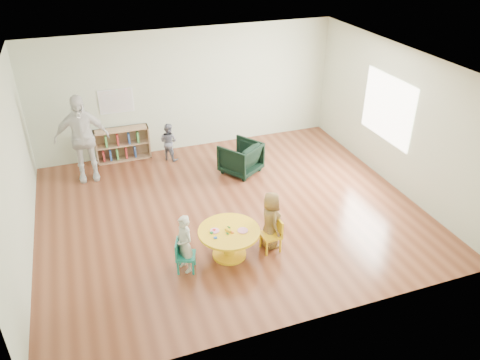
{
  "coord_description": "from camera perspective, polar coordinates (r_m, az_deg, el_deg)",
  "views": [
    {
      "loc": [
        -2.31,
        -7.08,
        4.94
      ],
      "look_at": [
        0.11,
        -0.3,
        0.81
      ],
      "focal_mm": 35.0,
      "sensor_mm": 36.0,
      "label": 1
    }
  ],
  "objects": [
    {
      "name": "activity_table",
      "position": [
        7.64,
        -1.33,
        -7.1
      ],
      "size": [
        1.01,
        1.01,
        0.55
      ],
      "rotation": [
        0.0,
        0.0,
        -0.23
      ],
      "color": "yellow",
      "rests_on": "ground"
    },
    {
      "name": "child_left",
      "position": [
        7.32,
        -6.79,
        -7.76
      ],
      "size": [
        0.34,
        0.42,
        0.99
      ],
      "primitive_type": "imported",
      "rotation": [
        0.0,
        0.0,
        -1.25
      ],
      "color": "silver",
      "rests_on": "ground"
    },
    {
      "name": "kid_chair_left",
      "position": [
        7.44,
        -6.95,
        -9.03
      ],
      "size": [
        0.38,
        0.38,
        0.55
      ],
      "rotation": [
        0.0,
        0.0,
        -1.91
      ],
      "color": "#178370",
      "rests_on": "ground"
    },
    {
      "name": "alphabet_poster",
      "position": [
        10.7,
        -14.86,
        9.29
      ],
      "size": [
        0.74,
        0.01,
        0.54
      ],
      "color": "white",
      "rests_on": "ground"
    },
    {
      "name": "kid_chair_right",
      "position": [
        7.81,
        4.05,
        -6.52
      ],
      "size": [
        0.33,
        0.33,
        0.59
      ],
      "rotation": [
        0.0,
        0.0,
        1.62
      ],
      "color": "yellow",
      "rests_on": "ground"
    },
    {
      "name": "bookshelf",
      "position": [
        10.96,
        -14.19,
        4.26
      ],
      "size": [
        1.2,
        0.3,
        0.75
      ],
      "color": "#A17B59",
      "rests_on": "ground"
    },
    {
      "name": "armchair",
      "position": [
        10.06,
        0.08,
        2.72
      ],
      "size": [
        1.04,
        1.04,
        0.69
      ],
      "primitive_type": "imported",
      "rotation": [
        0.0,
        0.0,
        3.73
      ],
      "color": "black",
      "rests_on": "ground"
    },
    {
      "name": "adult_caretaker",
      "position": [
        10.1,
        -18.72,
        4.83
      ],
      "size": [
        1.1,
        0.49,
        1.86
      ],
      "primitive_type": "imported",
      "rotation": [
        0.0,
        0.0,
        -0.03
      ],
      "color": "white",
      "rests_on": "ground"
    },
    {
      "name": "child_right",
      "position": [
        7.78,
        3.76,
        -4.9
      ],
      "size": [
        0.35,
        0.52,
        1.03
      ],
      "primitive_type": "imported",
      "rotation": [
        0.0,
        0.0,
        1.52
      ],
      "color": "gold",
      "rests_on": "ground"
    },
    {
      "name": "toddler",
      "position": [
        10.7,
        -8.69,
        4.63
      ],
      "size": [
        0.54,
        0.54,
        0.88
      ],
      "primitive_type": "imported",
      "rotation": [
        0.0,
        0.0,
        2.36
      ],
      "color": "#171D3A",
      "rests_on": "ground"
    },
    {
      "name": "room",
      "position": [
        8.05,
        -1.37,
        7.62
      ],
      "size": [
        7.1,
        7.0,
        2.8
      ],
      "color": "brown",
      "rests_on": "ground"
    }
  ]
}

